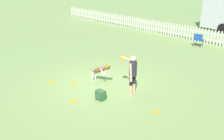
{
  "coord_description": "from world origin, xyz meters",
  "views": [
    {
      "loc": [
        6.51,
        -6.53,
        4.53
      ],
      "look_at": [
        0.4,
        0.11,
        0.75
      ],
      "focal_mm": 40.0,
      "sensor_mm": 36.0,
      "label": 1
    }
  ],
  "objects": [
    {
      "name": "frisbee_midfield",
      "position": [
        0.13,
        -1.68,
        0.01
      ],
      "size": [
        0.21,
        0.21,
        0.02
      ],
      "color": "orange",
      "rests_on": "ground_plane"
    },
    {
      "name": "backpack_on_grass",
      "position": [
        0.77,
        -0.91,
        0.17
      ],
      "size": [
        0.35,
        0.28,
        0.35
      ],
      "color": "#2D5633",
      "rests_on": "ground_plane"
    },
    {
      "name": "frisbee_near_handler",
      "position": [
        -0.97,
        -0.76,
        0.01
      ],
      "size": [
        0.21,
        0.21,
        0.02
      ],
      "color": "orange",
      "rests_on": "ground_plane"
    },
    {
      "name": "handler_person",
      "position": [
        1.36,
        0.16,
        0.97
      ],
      "size": [
        0.94,
        0.6,
        1.56
      ],
      "rotation": [
        0.0,
        0.0,
        -4.67
      ],
      "color": "tan",
      "rests_on": "ground_plane"
    },
    {
      "name": "folding_chair_blue_left",
      "position": [
        0.53,
        7.62,
        0.49
      ],
      "size": [
        0.56,
        0.58,
        0.82
      ],
      "rotation": [
        0.0,
        0.0,
        3.24
      ],
      "color": "#333338",
      "rests_on": "ground_plane"
    },
    {
      "name": "frisbee_far_scatter",
      "position": [
        -1.7,
        -1.33,
        0.01
      ],
      "size": [
        0.21,
        0.21,
        0.02
      ],
      "color": "orange",
      "rests_on": "ground_plane"
    },
    {
      "name": "picket_fence",
      "position": [
        0.0,
        8.61,
        0.47
      ],
      "size": [
        25.57,
        0.04,
        0.93
      ],
      "color": "beige",
      "rests_on": "ground_plane"
    },
    {
      "name": "ground_plane",
      "position": [
        0.0,
        0.0,
        0.0
      ],
      "size": [
        240.0,
        240.0,
        0.0
      ],
      "primitive_type": "plane",
      "color": "olive"
    },
    {
      "name": "frisbee_near_dog",
      "position": [
        2.74,
        -0.31,
        0.01
      ],
      "size": [
        0.21,
        0.21,
        0.02
      ],
      "color": "orange",
      "rests_on": "ground_plane"
    },
    {
      "name": "leaping_dog",
      "position": [
        -0.23,
        0.08,
        0.59
      ],
      "size": [
        1.2,
        0.28,
        0.93
      ],
      "rotation": [
        0.0,
        0.0,
        -1.52
      ],
      "color": "brown",
      "rests_on": "ground_plane"
    }
  ]
}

